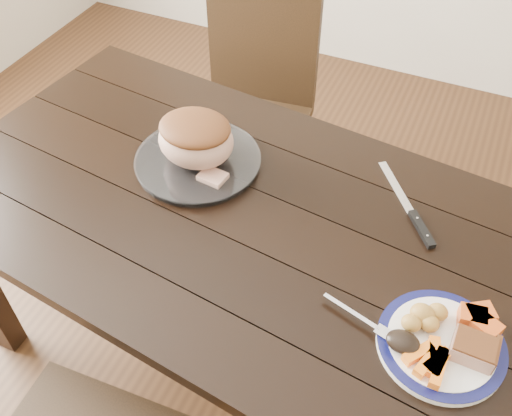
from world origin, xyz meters
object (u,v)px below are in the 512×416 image
at_px(dining_table, 232,231).
at_px(pork_slice, 473,349).
at_px(roast_joint, 196,140).
at_px(serving_platter, 198,162).
at_px(fork, 364,320).
at_px(dinner_plate, 441,345).
at_px(chair_far, 254,101).
at_px(carving_knife, 415,218).

xyz_separation_m(dining_table, pork_slice, (0.63, -0.19, 0.13)).
height_order(dining_table, roast_joint, roast_joint).
height_order(dining_table, serving_platter, serving_platter).
distance_m(serving_platter, pork_slice, 0.85).
height_order(dining_table, pork_slice, pork_slice).
height_order(serving_platter, roast_joint, roast_joint).
bearing_deg(fork, dinner_plate, 21.01).
relative_size(chair_far, roast_joint, 4.46).
height_order(chair_far, roast_joint, chair_far).
bearing_deg(serving_platter, carving_knife, 3.65).
height_order(chair_far, serving_platter, chair_far).
distance_m(dining_table, dinner_plate, 0.61).
relative_size(dining_table, dinner_plate, 6.39).
xyz_separation_m(chair_far, fork, (0.68, -0.94, 0.25)).
bearing_deg(fork, pork_slice, 18.22).
height_order(dining_table, carving_knife, carving_knife).
distance_m(dinner_plate, serving_platter, 0.79).
bearing_deg(chair_far, roast_joint, 93.45).
bearing_deg(dinner_plate, dining_table, 162.15).
bearing_deg(dining_table, carving_knife, 18.88).
bearing_deg(serving_platter, pork_slice, -21.01).
distance_m(pork_slice, roast_joint, 0.85).
distance_m(pork_slice, carving_knife, 0.39).
distance_m(chair_far, fork, 1.19).
bearing_deg(carving_knife, chair_far, -166.70).
bearing_deg(carving_knife, dinner_plate, -15.65).
distance_m(dining_table, pork_slice, 0.67).
xyz_separation_m(dining_table, serving_platter, (-0.16, 0.11, 0.10)).
bearing_deg(pork_slice, dinner_plate, 175.24).
bearing_deg(chair_far, carving_knife, 133.76).
relative_size(dinner_plate, carving_knife, 0.99).
distance_m(dining_table, roast_joint, 0.26).
bearing_deg(carving_knife, fork, -41.85).
bearing_deg(pork_slice, carving_knife, 119.28).
relative_size(dining_table, fork, 9.64).
relative_size(chair_far, fork, 5.29).
relative_size(chair_far, carving_knife, 3.47).
relative_size(pork_slice, carving_knife, 0.32).
distance_m(dining_table, chair_far, 0.80).
bearing_deg(chair_far, dinner_plate, 125.71).
height_order(chair_far, fork, chair_far).
bearing_deg(roast_joint, dining_table, -35.99).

